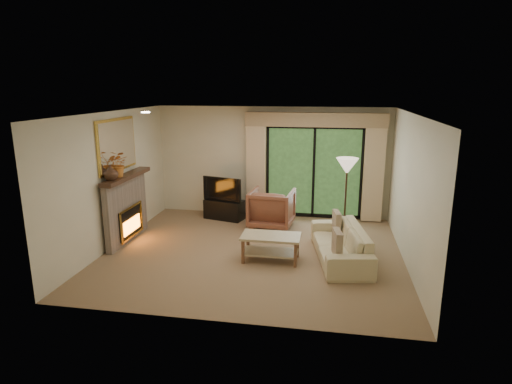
% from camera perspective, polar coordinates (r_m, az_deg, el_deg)
% --- Properties ---
extents(floor, '(5.50, 5.50, 0.00)m').
position_cam_1_polar(floor, '(8.19, -0.37, -8.00)').
color(floor, '#866A4C').
rests_on(floor, ground).
extents(ceiling, '(5.50, 5.50, 0.00)m').
position_cam_1_polar(ceiling, '(7.61, -0.40, 10.49)').
color(ceiling, silver).
rests_on(ceiling, ground).
extents(wall_back, '(5.00, 0.00, 5.00)m').
position_cam_1_polar(wall_back, '(10.21, 2.13, 4.03)').
color(wall_back, beige).
rests_on(wall_back, ground).
extents(wall_front, '(5.00, 0.00, 5.00)m').
position_cam_1_polar(wall_front, '(5.44, -5.10, -4.97)').
color(wall_front, beige).
rests_on(wall_front, ground).
extents(wall_left, '(0.00, 5.00, 5.00)m').
position_cam_1_polar(wall_left, '(8.71, -18.50, 1.56)').
color(wall_left, beige).
rests_on(wall_left, ground).
extents(wall_right, '(0.00, 5.00, 5.00)m').
position_cam_1_polar(wall_right, '(7.80, 19.92, 0.06)').
color(wall_right, beige).
rests_on(wall_right, ground).
extents(fireplace, '(0.24, 1.70, 1.37)m').
position_cam_1_polar(fireplace, '(8.97, -16.92, -2.03)').
color(fireplace, slate).
rests_on(fireplace, floor).
extents(mirror, '(0.07, 1.45, 1.02)m').
position_cam_1_polar(mirror, '(8.76, -18.01, 5.99)').
color(mirror, gold).
rests_on(mirror, wall_left).
extents(sliding_door, '(2.26, 0.10, 2.16)m').
position_cam_1_polar(sliding_door, '(10.12, 7.71, 2.66)').
color(sliding_door, black).
rests_on(sliding_door, floor).
extents(curtain_left, '(0.45, 0.18, 2.35)m').
position_cam_1_polar(curtain_left, '(10.13, 0.04, 3.38)').
color(curtain_left, '#D1B28A').
rests_on(curtain_left, floor).
extents(curtain_right, '(0.45, 0.18, 2.35)m').
position_cam_1_polar(curtain_right, '(10.03, 15.43, 2.77)').
color(curtain_right, '#D1B28A').
rests_on(curtain_right, floor).
extents(cornice, '(3.20, 0.24, 0.32)m').
position_cam_1_polar(cornice, '(9.86, 7.92, 9.53)').
color(cornice, tan).
rests_on(cornice, wall_back).
extents(media_console, '(0.99, 0.63, 0.46)m').
position_cam_1_polar(media_console, '(10.13, -4.23, -2.32)').
color(media_console, black).
rests_on(media_console, floor).
extents(tv, '(0.97, 0.37, 0.56)m').
position_cam_1_polar(tv, '(10.00, -4.29, 0.48)').
color(tv, black).
rests_on(tv, media_console).
extents(armchair, '(1.00, 1.03, 0.86)m').
position_cam_1_polar(armchair, '(9.45, 2.11, -2.22)').
color(armchair, brown).
rests_on(armchair, floor).
extents(sofa, '(1.14, 2.16, 0.60)m').
position_cam_1_polar(sofa, '(7.93, 11.16, -6.69)').
color(sofa, '#C3B488').
rests_on(sofa, floor).
extents(pillow_near, '(0.18, 0.44, 0.43)m').
position_cam_1_polar(pillow_near, '(7.30, 10.77, -6.68)').
color(pillow_near, brown).
rests_on(pillow_near, sofa).
extents(pillow_far, '(0.17, 0.41, 0.40)m').
position_cam_1_polar(pillow_far, '(8.42, 10.69, -3.90)').
color(pillow_far, brown).
rests_on(pillow_far, sofa).
extents(coffee_table, '(1.05, 0.58, 0.47)m').
position_cam_1_polar(coffee_table, '(7.75, 1.99, -7.43)').
color(coffee_table, tan).
rests_on(coffee_table, floor).
extents(floor_lamp, '(0.46, 0.46, 1.66)m').
position_cam_1_polar(floor_lamp, '(8.90, 11.84, -0.85)').
color(floor_lamp, beige).
rests_on(floor_lamp, floor).
extents(vase, '(0.32, 0.32, 0.29)m').
position_cam_1_polar(vase, '(8.31, -18.83, 2.49)').
color(vase, '#3B2519').
rests_on(vase, fireplace).
extents(branches, '(0.49, 0.43, 0.51)m').
position_cam_1_polar(branches, '(8.54, -17.99, 3.57)').
color(branches, '#B56725').
rests_on(branches, fireplace).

